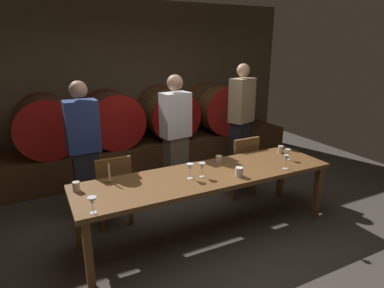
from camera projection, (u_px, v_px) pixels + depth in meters
The scene contains 23 objects.
ground_plane at pixel (210, 238), 3.66m from camera, with size 7.98×7.98×0.00m, color #3F3A33.
back_wall at pixel (128, 85), 5.75m from camera, with size 6.14×0.24×2.80m, color brown.
barrel_shelf at pixel (141, 154), 5.62m from camera, with size 5.53×0.90×0.52m, color #4C2D16.
wine_barrel_far_left at pixel (45, 125), 4.79m from camera, with size 0.87×0.89×0.87m.
wine_barrel_center_left at pixel (112, 118), 5.22m from camera, with size 0.87×0.89×0.87m.
wine_barrel_center_right at pixel (167, 113), 5.63m from camera, with size 0.87×0.89×0.87m.
wine_barrel_far_right at pixel (216, 108), 6.05m from camera, with size 0.87×0.89×0.87m.
dining_table at pixel (208, 179), 3.60m from camera, with size 2.90×0.78×0.73m.
chair_left at pixel (113, 187), 3.82m from camera, with size 0.40×0.40×0.88m.
chair_right at pixel (241, 163), 4.56m from camera, with size 0.41×0.41×0.88m.
guest_left at pixel (84, 149), 3.96m from camera, with size 0.39×0.25×1.69m.
guest_center at pixel (176, 136), 4.46m from camera, with size 0.41×0.29×1.71m.
guest_right at pixel (241, 122), 5.06m from camera, with size 0.44×0.36×1.82m.
candle_center at pixel (110, 177), 3.34m from camera, with size 0.05×0.05×0.22m.
wine_glass_far_left at pixel (92, 201), 2.72m from camera, with size 0.08×0.08×0.15m.
wine_glass_left at pixel (190, 168), 3.41m from camera, with size 0.08×0.08×0.17m.
wine_glass_center at pixel (202, 167), 3.46m from camera, with size 0.08×0.08×0.16m.
wine_glass_right at pixel (286, 159), 3.68m from camera, with size 0.06×0.06×0.17m.
wine_glass_far_right at pixel (288, 152), 3.98m from camera, with size 0.07×0.07×0.13m.
cup_far_left at pixel (76, 186), 3.15m from camera, with size 0.07×0.07×0.09m, color beige.
cup_center_left at pixel (239, 172), 3.50m from camera, with size 0.08×0.08×0.10m, color white.
cup_center_right at pixel (219, 159), 3.92m from camera, with size 0.08×0.08×0.08m, color beige.
cup_far_right at pixel (281, 149), 4.24m from camera, with size 0.07×0.07×0.10m, color beige.
Camera 1 is at (-1.61, -2.75, 2.10)m, focal length 30.43 mm.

